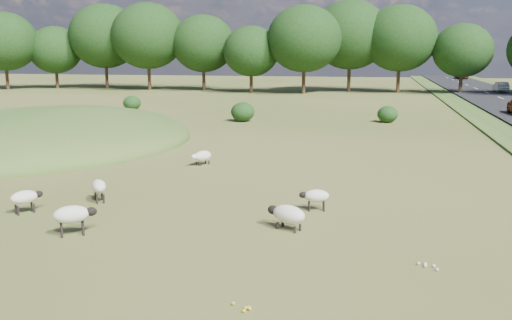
{
  "coord_description": "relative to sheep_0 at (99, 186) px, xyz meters",
  "views": [
    {
      "loc": [
        6.51,
        -17.87,
        5.3
      ],
      "look_at": [
        2.0,
        4.0,
        1.0
      ],
      "focal_mm": 40.0,
      "sensor_mm": 36.0,
      "label": 1
    }
  ],
  "objects": [
    {
      "name": "ground",
      "position": [
        2.93,
        19.74,
        -0.56
      ],
      "size": [
        160.0,
        160.0,
        0.0
      ],
      "primitive_type": "plane",
      "color": "#3D5119",
      "rests_on": "ground"
    },
    {
      "name": "sheep_1",
      "position": [
        7.66,
        0.39,
        -0.05
      ],
      "size": [
        1.04,
        0.59,
        0.73
      ],
      "rotation": [
        0.0,
        0.0,
        3.32
      ],
      "color": "beige",
      "rests_on": "ground"
    },
    {
      "name": "sheep_2",
      "position": [
        7.05,
        -1.84,
        -0.08
      ],
      "size": [
        1.36,
        1.0,
        0.76
      ],
      "rotation": [
        0.0,
        0.0,
        2.68
      ],
      "color": "beige",
      "rests_on": "ground"
    },
    {
      "name": "sheep_3",
      "position": [
        -1.69,
        -1.86,
        -0.02
      ],
      "size": [
        0.92,
        1.06,
        0.78
      ],
      "rotation": [
        0.0,
        0.0,
        0.92
      ],
      "color": "beige",
      "rests_on": "ground"
    },
    {
      "name": "car_3",
      "position": [
        24.83,
        57.51,
        0.31
      ],
      "size": [
        1.31,
        3.77,
        1.24
      ],
      "primitive_type": "imported",
      "rotation": [
        0.0,
        0.0,
        3.14
      ],
      "color": "#ADB1B5",
      "rests_on": "road"
    },
    {
      "name": "car_5",
      "position": [
        24.83,
        91.21,
        0.42
      ],
      "size": [
        2.03,
        5.0,
        1.45
      ],
      "primitive_type": "imported",
      "rotation": [
        0.0,
        0.0,
        3.14
      ],
      "color": "maroon",
      "rests_on": "road"
    },
    {
      "name": "treeline",
      "position": [
        1.87,
        55.17,
        6.01
      ],
      "size": [
        96.28,
        14.66,
        11.7
      ],
      "color": "black",
      "rests_on": "ground"
    },
    {
      "name": "sheep_0",
      "position": [
        0.0,
        0.0,
        0.0
      ],
      "size": [
        0.91,
        1.11,
        0.8
      ],
      "rotation": [
        0.0,
        0.0,
        2.16
      ],
      "color": "beige",
      "rests_on": "ground"
    },
    {
      "name": "shrubs",
      "position": [
        -0.94,
        26.01,
        0.12
      ],
      "size": [
        23.88,
        7.66,
        1.46
      ],
      "color": "black",
      "rests_on": "ground"
    },
    {
      "name": "sheep_5",
      "position": [
        1.66,
        7.07,
        -0.13
      ],
      "size": [
        0.93,
        1.2,
        0.68
      ],
      "rotation": [
        0.0,
        0.0,
        4.19
      ],
      "color": "beige",
      "rests_on": "ground"
    },
    {
      "name": "sheep_6",
      "position": [
        1.02,
        -3.63,
        0.07
      ],
      "size": [
        1.25,
        1.0,
        0.89
      ],
      "rotation": [
        0.0,
        0.0,
        0.55
      ],
      "color": "beige",
      "rests_on": "ground"
    },
    {
      "name": "mound",
      "position": [
        -9.07,
        11.74,
        -0.56
      ],
      "size": [
        16.0,
        20.0,
        4.0
      ],
      "primitive_type": "ellipsoid",
      "color": "#33561E",
      "rests_on": "ground"
    }
  ]
}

